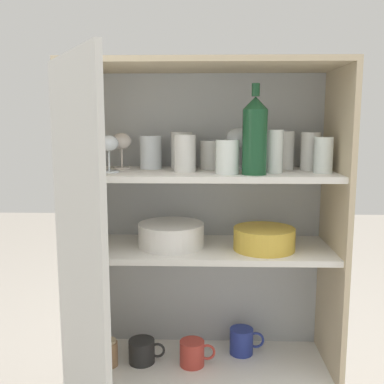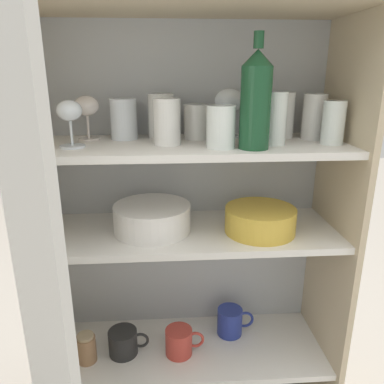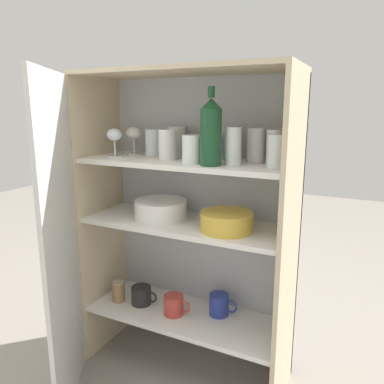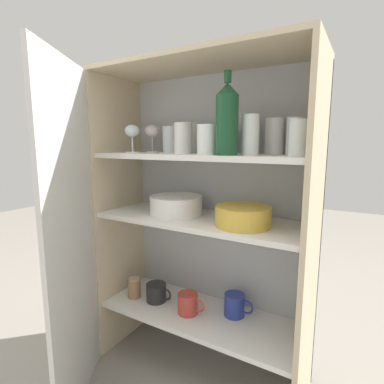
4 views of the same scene
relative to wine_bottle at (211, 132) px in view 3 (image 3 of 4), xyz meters
name	(u,v)px [view 3 (image 3 of 4)]	position (x,y,z in m)	size (l,w,h in m)	color
cupboard_back_panel	(201,222)	(-0.15, 0.25, -0.43)	(0.90, 0.02, 1.29)	#B2B7BC
cupboard_side_left	(103,219)	(-0.59, 0.09, -0.43)	(0.02, 0.35, 1.29)	#CCB793
cupboard_side_right	(289,249)	(0.29, 0.09, -0.43)	(0.02, 0.35, 1.29)	#CCB793
cupboard_top_panel	(184,71)	(-0.15, 0.09, 0.22)	(0.90, 0.35, 0.02)	#CCB793
shelf_board_lower	(185,315)	(-0.15, 0.09, -0.82)	(0.86, 0.31, 0.02)	white
shelf_board_middle	(185,224)	(-0.15, 0.09, -0.40)	(0.86, 0.31, 0.02)	white
shelf_board_upper	(184,163)	(-0.15, 0.09, -0.13)	(0.86, 0.31, 0.02)	white
cupboard_door	(62,248)	(-0.49, -0.28, -0.43)	(0.24, 0.39, 1.29)	silver
tumbler_glass_0	(233,146)	(0.07, 0.05, -0.05)	(0.06, 0.06, 0.14)	white
tumbler_glass_1	(196,147)	(-0.14, 0.16, -0.07)	(0.07, 0.07, 0.10)	white
tumbler_glass_2	(154,142)	(-0.35, 0.17, -0.07)	(0.08, 0.08, 0.12)	white
tumbler_glass_3	(275,147)	(0.20, 0.13, -0.06)	(0.07, 0.07, 0.13)	white
tumbler_glass_4	(192,149)	(-0.08, 0.01, -0.07)	(0.07, 0.07, 0.11)	white
tumbler_glass_5	(276,152)	(0.23, 0.05, -0.07)	(0.06, 0.06, 0.12)	white
tumbler_glass_6	(256,145)	(0.12, 0.16, -0.06)	(0.07, 0.07, 0.13)	white
tumbler_glass_7	(177,141)	(-0.24, 0.18, -0.06)	(0.08, 0.08, 0.13)	white
tumbler_glass_8	(167,145)	(-0.22, 0.07, -0.06)	(0.07, 0.07, 0.12)	white
wine_glass_0	(134,134)	(-0.45, 0.16, -0.03)	(0.07, 0.07, 0.13)	silver
wine_glass_1	(220,134)	(-0.04, 0.18, -0.02)	(0.09, 0.09, 0.14)	white
wine_glass_2	(114,137)	(-0.47, 0.05, -0.04)	(0.07, 0.07, 0.12)	white
wine_bottle	(211,132)	(0.00, 0.00, 0.00)	(0.08, 0.08, 0.28)	#194728
plate_stack_white	(161,209)	(-0.27, 0.09, -0.34)	(0.23, 0.23, 0.08)	white
mixing_bowl_large	(227,221)	(0.05, 0.06, -0.34)	(0.21, 0.21, 0.07)	gold
coffee_mug_primary	(174,305)	(-0.20, 0.06, -0.77)	(0.13, 0.09, 0.09)	#BC3D33
coffee_mug_extra_1	(220,305)	(-0.01, 0.15, -0.76)	(0.13, 0.09, 0.10)	#283893
coffee_mug_extra_2	(142,295)	(-0.38, 0.08, -0.77)	(0.13, 0.09, 0.08)	black
storage_jar	(118,291)	(-0.49, 0.05, -0.77)	(0.06, 0.06, 0.10)	#99704C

